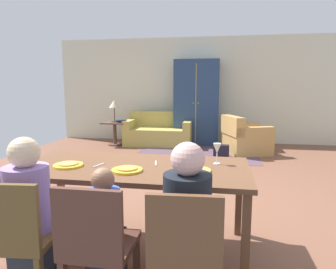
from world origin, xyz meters
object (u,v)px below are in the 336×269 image
Objects in this scene: dining_chair_child at (96,242)px; armoire at (197,103)px; plate_near_man at (68,165)px; couch at (159,133)px; person_man at (32,220)px; plate_near_child at (127,170)px; dining_chair_man at (17,235)px; side_table at (115,130)px; plate_near_woman at (195,171)px; table_lamp at (114,105)px; person_woman at (187,233)px; book_lower at (122,121)px; book_upper at (121,120)px; armchair at (244,139)px; handbag at (221,151)px; wine_glass at (217,149)px; dining_table at (133,173)px; person_child at (107,238)px; dining_chair_woman at (185,250)px.

armoire reaches higher than dining_chair_child.
plate_near_man is 5.04m from couch.
plate_near_child is at bearing 40.99° from person_man.
dining_chair_man is 5.62m from side_table.
side_table is at bearing -166.51° from couch.
dining_chair_man is at bearing -145.93° from plate_near_woman.
table_lamp reaches higher than side_table.
person_woman reaches higher than book_lower.
plate_near_woman reaches higher than book_lower.
plate_near_man is 4.88m from book_upper.
side_table is (-1.28, 5.29, -0.14)m from person_man.
armchair is at bearing -7.68° from side_table.
armchair is 3.46× the size of handbag.
plate_near_child is at bearing -71.14° from book_lower.
book_upper is at bearing -163.76° from armoire.
dining_table is at bearing -165.84° from wine_glass.
person_child is 0.55m from person_woman.
person_child reaches higher than book_lower.
side_table is at bearing 111.57° from dining_table.
table_lamp is at bearing 116.57° from side_table.
person_woman reaches higher than book_upper.
plate_near_woman is 0.78m from dining_chair_woman.
dining_chair_man is at bearing -129.48° from plate_near_child.
plate_near_child is at bearing -90.00° from dining_table.
person_woman is at bearing -50.42° from dining_table.
dining_table is 2.28× the size of dining_chair_child.
person_child is 0.56× the size of couch.
handbag is at bearing 79.99° from person_child.
armchair is 3.21m from table_lamp.
person_man is (-0.01, 0.17, 0.02)m from dining_chair_man.
plate_near_woman is at bearing -64.95° from book_upper.
book_lower is 0.69× the size of handbag.
dining_table is at bearing 57.16° from dining_chair_man.
wine_glass is at bearing -91.01° from handbag.
wine_glass is 1.56m from person_man.
wine_glass reaches higher than dining_chair_child.
table_lamp is (-1.83, 4.64, 0.31)m from dining_table.
dining_table is 2.28× the size of dining_chair_woman.
dining_table is at bearing 123.46° from dining_chair_woman.
plate_near_child is 0.29× the size of dining_chair_man.
couch is 3.04× the size of table_lamp.
dining_table is 10.65× the size of wine_glass.
person_woman is (-0.00, -0.56, -0.26)m from plate_near_woman.
wine_glass is 0.85× the size of book_upper.
couch is at bearing 104.62° from plate_near_woman.
plate_near_child is at bearing -69.17° from side_table.
person_man is 1.11m from dining_chair_woman.
table_lamp reaches higher than couch.
plate_near_woman is 0.35m from wine_glass.
armchair is at bearing 75.35° from person_child.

